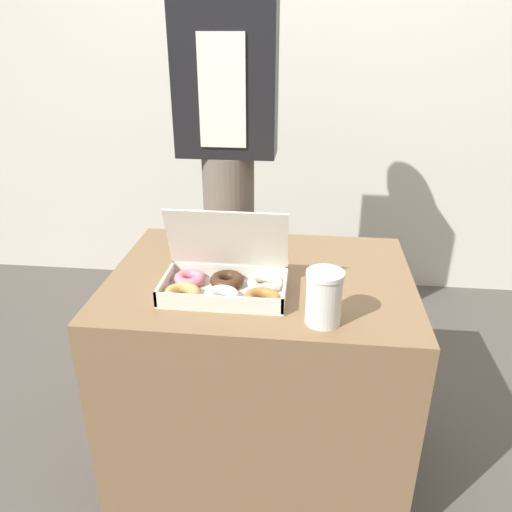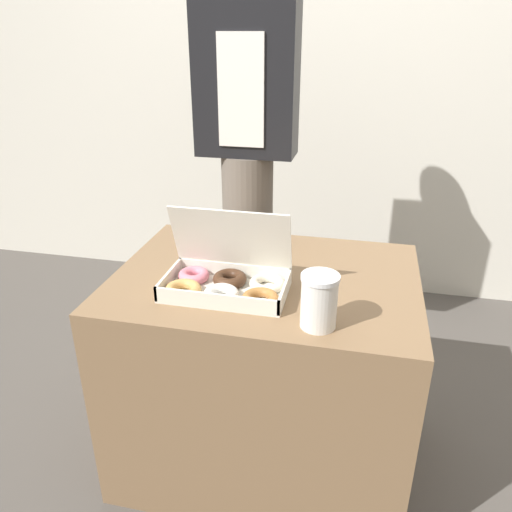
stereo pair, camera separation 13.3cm
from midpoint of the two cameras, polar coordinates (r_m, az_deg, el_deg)
ground_plane at (r=1.95m, az=3.05°, el=-21.13°), size 14.00×14.00×0.00m
wall_back at (r=2.73m, az=9.08°, el=22.45°), size 10.00×0.05×2.60m
table at (r=1.71m, az=3.32°, el=-12.87°), size 0.92×0.68×0.71m
donut_box at (r=1.41m, az=-0.73°, el=-2.86°), size 0.36×0.22×0.24m
coffee_cup at (r=1.26m, az=10.27°, el=-5.15°), size 0.10×0.10×0.14m
person_customer at (r=1.93m, az=1.00°, el=12.42°), size 0.37×0.21×1.77m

